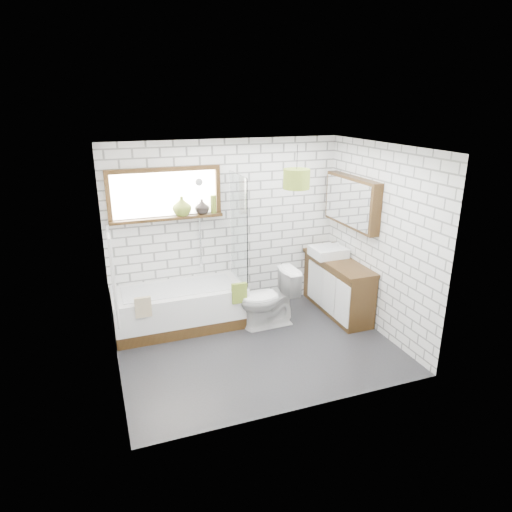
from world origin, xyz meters
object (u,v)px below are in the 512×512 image
object	(u,v)px
bathtub	(180,308)
toilet	(269,299)
vanity	(338,286)
basin	(328,252)
pendant	(297,179)

from	to	relation	value
bathtub	toilet	xyz separation A→B (m)	(1.16, -0.40, 0.12)
vanity	basin	size ratio (longest dim) A/B	2.91
bathtub	vanity	world-z (taller)	vanity
basin	pendant	bearing A→B (deg)	-142.50
vanity	bathtub	bearing A→B (deg)	172.01
basin	bathtub	bearing A→B (deg)	177.50
vanity	basin	bearing A→B (deg)	105.06
vanity	pendant	xyz separation A→B (m)	(-0.92, -0.44, 1.70)
pendant	toilet	bearing A→B (deg)	118.90
basin	toilet	size ratio (longest dim) A/B	0.59
vanity	toilet	distance (m)	1.13
vanity	toilet	bearing A→B (deg)	-176.09
bathtub	vanity	xyz separation A→B (m)	(2.28, -0.32, 0.11)
toilet	pendant	world-z (taller)	pendant
vanity	pendant	bearing A→B (deg)	-154.57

